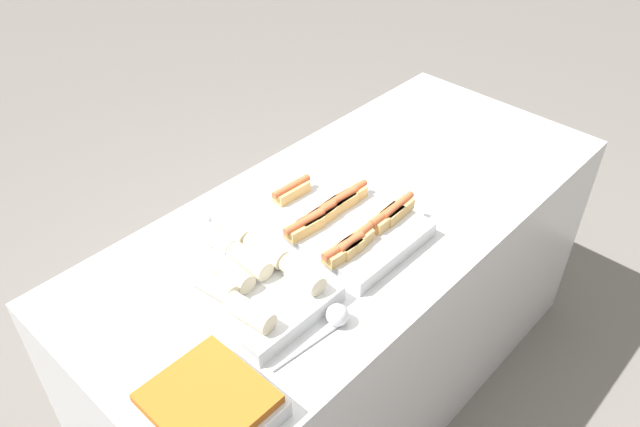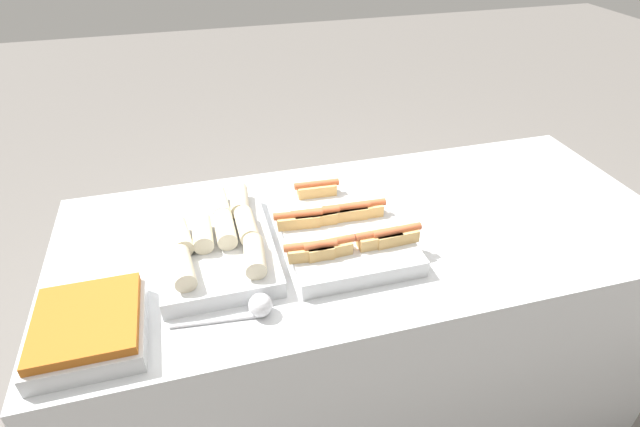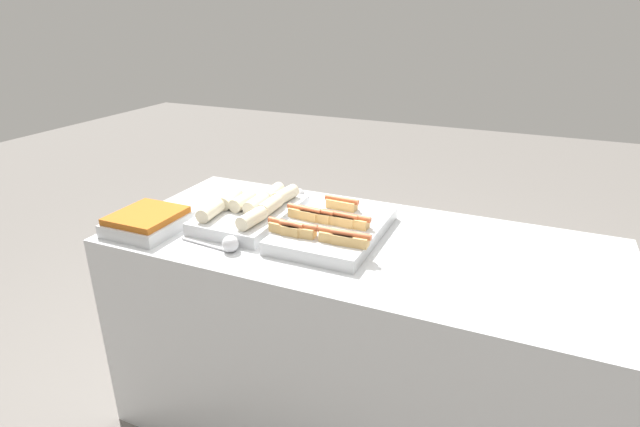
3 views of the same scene
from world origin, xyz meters
The scene contains 7 objects.
ground_plane centered at (0.00, 0.00, 0.00)m, with size 12.00×12.00×0.00m, color slate.
counter centered at (0.00, 0.00, 0.43)m, with size 1.88×0.83×0.87m.
tray_hotdogs centered at (-0.11, -0.01, 0.90)m, with size 0.39×0.51×0.10m.
tray_wraps centered at (-0.46, 0.00, 0.91)m, with size 0.31×0.47×0.10m.
tray_side_front centered at (-0.78, -0.24, 0.90)m, with size 0.25×0.27×0.07m.
serving_spoon_near centered at (-0.40, -0.27, 0.89)m, with size 0.25×0.06×0.06m.
serving_spoon_far centered at (-0.40, 0.27, 0.89)m, with size 0.25×0.06×0.06m.
Camera 3 is at (0.54, -1.59, 1.66)m, focal length 28.00 mm.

